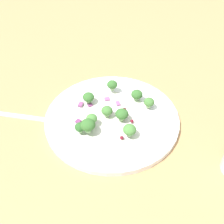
# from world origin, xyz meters

# --- Properties ---
(ground_plane) EXTENTS (1.80, 1.80, 0.02)m
(ground_plane) POSITION_xyz_m (0.00, 0.00, -0.01)
(ground_plane) COLOR tan
(plate) EXTENTS (0.29, 0.29, 0.02)m
(plate) POSITION_xyz_m (-0.01, -0.01, 0.01)
(plate) COLOR white
(plate) RESTS_ON ground_plane
(dressing_pool) EXTENTS (0.17, 0.17, 0.00)m
(dressing_pool) POSITION_xyz_m (-0.01, -0.01, 0.01)
(dressing_pool) COLOR white
(dressing_pool) RESTS_ON plate
(broccoli_floret_0) EXTENTS (0.02, 0.02, 0.02)m
(broccoli_floret_0) POSITION_xyz_m (0.06, 0.03, 0.03)
(broccoli_floret_0) COLOR #9EC684
(broccoli_floret_0) RESTS_ON plate
(broccoli_floret_1) EXTENTS (0.03, 0.03, 0.03)m
(broccoli_floret_1) POSITION_xyz_m (0.04, -0.06, 0.03)
(broccoli_floret_1) COLOR #9EC684
(broccoli_floret_1) RESTS_ON plate
(broccoli_floret_2) EXTENTS (0.03, 0.03, 0.03)m
(broccoli_floret_2) POSITION_xyz_m (0.04, 0.03, 0.04)
(broccoli_floret_2) COLOR #8EB77A
(broccoli_floret_2) RESTS_ON plate
(broccoli_floret_3) EXTENTS (0.03, 0.03, 0.03)m
(broccoli_floret_3) POSITION_xyz_m (-0.04, 0.05, 0.03)
(broccoli_floret_3) COLOR #8EB77A
(broccoli_floret_3) RESTS_ON plate
(broccoli_floret_4) EXTENTS (0.03, 0.03, 0.03)m
(broccoli_floret_4) POSITION_xyz_m (-0.07, -0.05, 0.03)
(broccoli_floret_4) COLOR #8EB77A
(broccoli_floret_4) RESTS_ON plate
(broccoli_floret_5) EXTENTS (0.03, 0.03, 0.03)m
(broccoli_floret_5) POSITION_xyz_m (-0.03, 0.01, 0.03)
(broccoli_floret_5) COLOR #9EC684
(broccoli_floret_5) RESTS_ON plate
(broccoli_floret_6) EXTENTS (0.02, 0.02, 0.02)m
(broccoli_floret_6) POSITION_xyz_m (0.00, -0.01, 0.03)
(broccoli_floret_6) COLOR #ADD18E
(broccoli_floret_6) RESTS_ON plate
(broccoli_floret_7) EXTENTS (0.02, 0.02, 0.02)m
(broccoli_floret_7) POSITION_xyz_m (-0.02, -0.09, 0.03)
(broccoli_floret_7) COLOR #9EC684
(broccoli_floret_7) RESTS_ON plate
(broccoli_floret_8) EXTENTS (0.02, 0.02, 0.02)m
(broccoli_floret_8) POSITION_xyz_m (-0.09, -0.02, 0.03)
(broccoli_floret_8) COLOR #9EC684
(broccoli_floret_8) RESTS_ON plate
(broccoli_floret_9) EXTENTS (0.02, 0.02, 0.02)m
(broccoli_floret_9) POSITION_xyz_m (0.03, 0.01, 0.03)
(broccoli_floret_9) COLOR #ADD18E
(broccoli_floret_9) RESTS_ON plate
(cranberry_0) EXTENTS (0.01, 0.01, 0.01)m
(cranberry_0) POSITION_xyz_m (-0.04, -0.02, 0.02)
(cranberry_0) COLOR #4C0A14
(cranberry_0) RESTS_ON plate
(cranberry_1) EXTENTS (0.01, 0.01, 0.01)m
(cranberry_1) POSITION_xyz_m (-0.02, 0.06, 0.02)
(cranberry_1) COLOR maroon
(cranberry_1) RESTS_ON plate
(cranberry_2) EXTENTS (0.01, 0.01, 0.01)m
(cranberry_2) POSITION_xyz_m (-0.05, 0.02, 0.02)
(cranberry_2) COLOR maroon
(cranberry_2) RESTS_ON plate
(cranberry_3) EXTENTS (0.01, 0.01, 0.01)m
(cranberry_3) POSITION_xyz_m (-0.04, -0.01, 0.02)
(cranberry_3) COLOR maroon
(cranberry_3) RESTS_ON plate
(onion_bit_0) EXTENTS (0.01, 0.01, 0.00)m
(onion_bit_0) POSITION_xyz_m (0.03, -0.05, 0.02)
(onion_bit_0) COLOR #843D75
(onion_bit_0) RESTS_ON plate
(onion_bit_1) EXTENTS (0.01, 0.01, 0.01)m
(onion_bit_1) POSITION_xyz_m (-0.03, -0.04, 0.02)
(onion_bit_1) COLOR #A35B93
(onion_bit_1) RESTS_ON plate
(onion_bit_2) EXTENTS (0.01, 0.02, 0.00)m
(onion_bit_2) POSITION_xyz_m (0.05, -0.05, 0.02)
(onion_bit_2) COLOR #934C84
(onion_bit_2) RESTS_ON plate
(onion_bit_3) EXTENTS (0.01, 0.01, 0.00)m
(onion_bit_3) POSITION_xyz_m (-0.01, -0.06, 0.02)
(onion_bit_3) COLOR #A35B93
(onion_bit_3) RESTS_ON plate
(onion_bit_4) EXTENTS (0.01, 0.01, 0.00)m
(onion_bit_4) POSITION_xyz_m (0.06, 0.00, 0.02)
(onion_bit_4) COLOR #843D75
(onion_bit_4) RESTS_ON plate
(fork) EXTENTS (0.18, 0.07, 0.01)m
(fork) POSITION_xyz_m (0.17, -0.04, 0.00)
(fork) COLOR silver
(fork) RESTS_ON ground_plane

